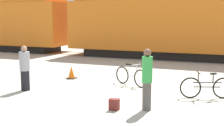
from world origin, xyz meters
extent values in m
plane|color=#B2A893|center=(0.00, 0.00, 0.00)|extent=(80.00, 80.00, 0.00)
cube|color=black|center=(0.00, 11.21, 0.28)|extent=(10.59, 2.33, 0.55)
cube|color=orange|center=(0.00, 11.21, 2.16)|extent=(12.60, 3.11, 3.22)
cylinder|color=orange|center=(0.00, 11.21, 3.77)|extent=(11.59, 2.95, 2.95)
cube|color=#4C4238|center=(0.00, 10.49, 0.01)|extent=(52.19, 0.07, 0.01)
cube|color=#4C4238|center=(0.00, 11.92, 0.01)|extent=(52.19, 0.07, 0.01)
torus|color=black|center=(3.17, 1.32, 0.36)|extent=(0.69, 0.29, 0.71)
torus|color=black|center=(4.19, 1.69, 0.36)|extent=(0.69, 0.29, 0.71)
cylinder|color=black|center=(3.68, 1.51, 0.54)|extent=(0.91, 0.36, 0.04)
cylinder|color=black|center=(3.68, 1.51, 0.39)|extent=(0.83, 0.33, 0.04)
cylinder|color=black|center=(3.86, 1.57, 0.69)|extent=(0.04, 0.04, 0.30)
cube|color=black|center=(3.86, 1.57, 0.84)|extent=(0.22, 0.14, 0.05)
cylinder|color=black|center=(3.40, 1.40, 0.71)|extent=(0.04, 0.04, 0.33)
cylinder|color=black|center=(3.40, 1.40, 0.87)|extent=(0.19, 0.44, 0.03)
torus|color=black|center=(1.18, 2.20, 0.36)|extent=(0.66, 0.36, 0.71)
torus|color=black|center=(0.26, 2.65, 0.36)|extent=(0.66, 0.36, 0.71)
cylinder|color=silver|center=(0.72, 2.43, 0.54)|extent=(0.82, 0.42, 0.04)
cylinder|color=silver|center=(0.72, 2.43, 0.39)|extent=(0.75, 0.39, 0.04)
cylinder|color=silver|center=(0.56, 2.50, 0.69)|extent=(0.04, 0.04, 0.30)
cube|color=black|center=(0.56, 2.50, 0.84)|extent=(0.21, 0.16, 0.05)
cylinder|color=silver|center=(0.97, 2.30, 0.70)|extent=(0.04, 0.04, 0.33)
cylinder|color=silver|center=(0.97, 2.30, 0.87)|extent=(0.23, 0.43, 0.03)
cylinder|color=#514C47|center=(2.18, -0.52, 0.41)|extent=(0.26, 0.26, 0.82)
cylinder|color=green|center=(2.18, -0.52, 1.20)|extent=(0.30, 0.30, 0.76)
sphere|color=brown|center=(2.18, -0.52, 1.69)|extent=(0.22, 0.22, 0.22)
cylinder|color=black|center=(-2.66, 0.20, 0.37)|extent=(0.32, 0.32, 0.74)
cylinder|color=gray|center=(-2.66, 0.20, 1.09)|extent=(0.38, 0.38, 0.70)
sphere|color=#A37556|center=(-2.66, 0.20, 1.55)|extent=(0.22, 0.22, 0.22)
cube|color=maroon|center=(1.30, -0.88, 0.17)|extent=(0.28, 0.20, 0.34)
cube|color=black|center=(-2.18, 2.80, 0.01)|extent=(0.40, 0.40, 0.03)
cone|color=orange|center=(-2.18, 2.80, 0.28)|extent=(0.32, 0.32, 0.55)
camera|label=1|loc=(4.54, -9.07, 2.70)|focal=50.00mm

